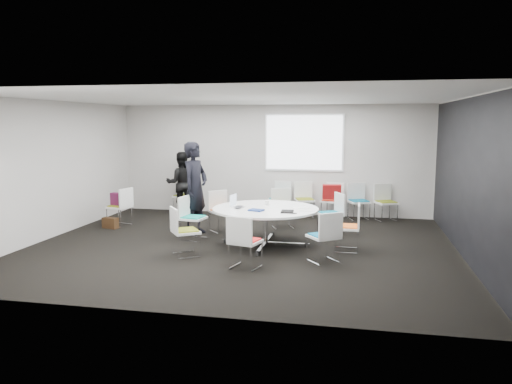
% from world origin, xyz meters
% --- Properties ---
extents(room_shell, '(8.08, 7.08, 2.88)m').
position_xyz_m(room_shell, '(0.09, 0.00, 1.40)').
color(room_shell, black).
rests_on(room_shell, ground).
extents(conference_table, '(2.03, 2.03, 0.73)m').
position_xyz_m(conference_table, '(0.43, 0.17, 0.52)').
color(conference_table, silver).
rests_on(conference_table, ground).
extents(projection_screen, '(1.90, 0.03, 1.35)m').
position_xyz_m(projection_screen, '(0.80, 3.46, 1.85)').
color(projection_screen, white).
rests_on(projection_screen, room_shell).
extents(chair_ring_a, '(0.45, 0.46, 0.88)m').
position_xyz_m(chair_ring_a, '(1.99, 0.03, 0.28)').
color(chair_ring_a, silver).
rests_on(chair_ring_a, ground).
extents(chair_ring_b, '(0.61, 0.62, 0.88)m').
position_xyz_m(chair_ring_b, '(1.62, 1.32, 0.28)').
color(chair_ring_b, silver).
rests_on(chair_ring_b, ground).
extents(chair_ring_c, '(0.60, 0.60, 0.88)m').
position_xyz_m(chair_ring_c, '(0.53, 1.79, 0.28)').
color(chair_ring_c, silver).
rests_on(chair_ring_c, ground).
extents(chair_ring_d, '(0.64, 0.64, 0.88)m').
position_xyz_m(chair_ring_d, '(-0.71, 1.17, 0.28)').
color(chair_ring_d, silver).
rests_on(chair_ring_d, ground).
extents(chair_ring_e, '(0.51, 0.52, 0.88)m').
position_xyz_m(chair_ring_e, '(-1.09, 0.32, 0.28)').
color(chair_ring_e, silver).
rests_on(chair_ring_e, ground).
extents(chair_ring_f, '(0.63, 0.63, 0.88)m').
position_xyz_m(chair_ring_f, '(-0.82, -0.90, 0.28)').
color(chair_ring_f, silver).
rests_on(chair_ring_f, ground).
extents(chair_ring_g, '(0.56, 0.55, 0.88)m').
position_xyz_m(chair_ring_g, '(0.39, -1.42, 0.28)').
color(chair_ring_g, silver).
rests_on(chair_ring_g, ground).
extents(chair_ring_h, '(0.64, 0.63, 0.88)m').
position_xyz_m(chair_ring_h, '(1.62, -0.80, 0.28)').
color(chair_ring_h, silver).
rests_on(chair_ring_h, ground).
extents(chair_back_a, '(0.57, 0.56, 0.88)m').
position_xyz_m(chair_back_a, '(0.24, 3.15, 0.28)').
color(chair_back_a, silver).
rests_on(chair_back_a, ground).
extents(chair_back_b, '(0.57, 0.56, 0.88)m').
position_xyz_m(chair_back_b, '(0.87, 3.13, 0.28)').
color(chair_back_b, silver).
rests_on(chair_back_b, ground).
extents(chair_back_c, '(0.57, 0.57, 0.88)m').
position_xyz_m(chair_back_c, '(1.55, 3.12, 0.28)').
color(chair_back_c, silver).
rests_on(chair_back_c, ground).
extents(chair_back_d, '(0.59, 0.59, 0.88)m').
position_xyz_m(chair_back_d, '(2.19, 3.13, 0.28)').
color(chair_back_d, silver).
rests_on(chair_back_d, ground).
extents(chair_back_e, '(0.60, 0.60, 0.88)m').
position_xyz_m(chair_back_e, '(2.83, 3.12, 0.28)').
color(chair_back_e, silver).
rests_on(chair_back_e, ground).
extents(chair_spare_left, '(0.54, 0.55, 0.88)m').
position_xyz_m(chair_spare_left, '(-3.16, 1.27, 0.28)').
color(chair_spare_left, silver).
rests_on(chair_spare_left, ground).
extents(chair_person_back, '(0.51, 0.50, 0.88)m').
position_xyz_m(chair_person_back, '(-2.30, 3.17, 0.28)').
color(chair_person_back, silver).
rests_on(chair_person_back, ground).
extents(person_main, '(0.64, 0.81, 1.96)m').
position_xyz_m(person_main, '(-1.20, 0.84, 0.98)').
color(person_main, black).
rests_on(person_main, ground).
extents(person_back, '(0.95, 0.86, 1.61)m').
position_xyz_m(person_back, '(-2.30, 3.00, 0.80)').
color(person_back, black).
rests_on(person_back, ground).
extents(laptop, '(0.20, 0.31, 0.02)m').
position_xyz_m(laptop, '(-0.03, 0.07, 0.74)').
color(laptop, '#333338').
rests_on(laptop, conference_table).
extents(laptop_lid, '(0.06, 0.30, 0.22)m').
position_xyz_m(laptop_lid, '(-0.20, 0.17, 0.86)').
color(laptop_lid, silver).
rests_on(laptop_lid, conference_table).
extents(notebook_black, '(0.24, 0.31, 0.02)m').
position_xyz_m(notebook_black, '(0.90, -0.18, 0.74)').
color(notebook_black, black).
rests_on(notebook_black, conference_table).
extents(tablet_folio, '(0.30, 0.26, 0.03)m').
position_xyz_m(tablet_folio, '(0.32, -0.17, 0.74)').
color(tablet_folio, navy).
rests_on(tablet_folio, conference_table).
extents(papers_right, '(0.37, 0.34, 0.00)m').
position_xyz_m(papers_right, '(1.09, 0.34, 0.73)').
color(papers_right, white).
rests_on(papers_right, conference_table).
extents(papers_front, '(0.33, 0.26, 0.00)m').
position_xyz_m(papers_front, '(1.22, 0.06, 0.73)').
color(papers_front, silver).
rests_on(papers_front, conference_table).
extents(cup, '(0.08, 0.08, 0.09)m').
position_xyz_m(cup, '(0.40, 0.51, 0.78)').
color(cup, white).
rests_on(cup, conference_table).
extents(phone, '(0.16, 0.11, 0.01)m').
position_xyz_m(phone, '(1.02, -0.31, 0.73)').
color(phone, black).
rests_on(phone, conference_table).
extents(maroon_bag, '(0.42, 0.23, 0.28)m').
position_xyz_m(maroon_bag, '(-3.17, 1.28, 0.62)').
color(maroon_bag, '#58173C').
rests_on(maroon_bag, chair_spare_left).
extents(brown_bag, '(0.39, 0.24, 0.24)m').
position_xyz_m(brown_bag, '(-3.26, 0.99, 0.12)').
color(brown_bag, '#362111').
rests_on(brown_bag, ground).
extents(red_jacket, '(0.46, 0.22, 0.36)m').
position_xyz_m(red_jacket, '(1.55, 2.89, 0.70)').
color(red_jacket, maroon).
rests_on(red_jacket, chair_back_c).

